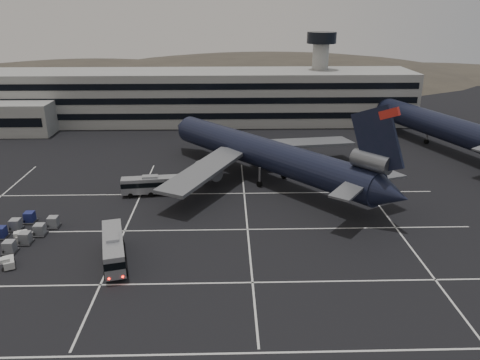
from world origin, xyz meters
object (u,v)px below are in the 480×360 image
object	(u,v)px
tug_a	(22,236)
uld_cluster	(20,231)
trijet_main	(267,154)
bus_far	(151,184)
bus_near	(113,247)

from	to	relation	value
tug_a	uld_cluster	world-z (taller)	uld_cluster
trijet_main	bus_far	world-z (taller)	trijet_main
bus_far	tug_a	distance (m)	22.67
bus_far	tug_a	xyz separation A→B (m)	(-15.52, -16.48, -1.23)
bus_near	tug_a	size ratio (longest dim) A/B	4.17
trijet_main	bus_far	size ratio (longest dim) A/B	4.72
bus_near	uld_cluster	distance (m)	16.70
uld_cluster	bus_far	bearing A→B (deg)	43.15
bus_far	uld_cluster	bearing A→B (deg)	126.52
trijet_main	uld_cluster	xyz separation A→B (m)	(-36.77, -21.51, -4.43)
trijet_main	tug_a	world-z (taller)	trijet_main
bus_near	tug_a	xyz separation A→B (m)	(-14.24, 6.08, -1.43)
bus_near	bus_far	size ratio (longest dim) A/B	1.11
bus_far	tug_a	size ratio (longest dim) A/B	3.76
trijet_main	tug_a	distance (m)	42.92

